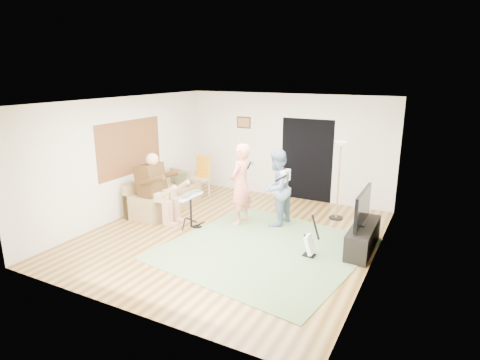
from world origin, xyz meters
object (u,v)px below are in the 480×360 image
(drum_kit, at_px, (191,212))
(dining_chair, at_px, (199,183))
(television, at_px, (363,207))
(torchiere_lamp, at_px, (339,166))
(singer, at_px, (241,184))
(tv_cabinet, at_px, (363,238))
(guitarist, at_px, (276,188))
(guitar_spare, at_px, (310,245))
(sofa, at_px, (162,198))

(drum_kit, relative_size, dining_chair, 0.68)
(dining_chair, distance_m, television, 4.67)
(drum_kit, height_order, torchiere_lamp, torchiere_lamp)
(singer, xyz_separation_m, tv_cabinet, (2.66, -0.18, -0.64))
(guitarist, distance_m, tv_cabinet, 2.07)
(dining_chair, xyz_separation_m, television, (4.45, -1.34, 0.46))
(television, bearing_deg, guitarist, 166.79)
(television, bearing_deg, tv_cabinet, 0.00)
(drum_kit, distance_m, television, 3.53)
(drum_kit, bearing_deg, torchiere_lamp, 36.36)
(guitarist, bearing_deg, dining_chair, -103.31)
(singer, bearing_deg, dining_chair, -120.34)
(dining_chair, relative_size, television, 0.92)
(guitarist, xyz_separation_m, guitar_spare, (1.15, -1.15, -0.60))
(singer, bearing_deg, guitar_spare, 66.59)
(guitar_spare, bearing_deg, guitarist, 135.01)
(sofa, distance_m, tv_cabinet, 4.79)
(sofa, relative_size, drum_kit, 2.66)
(dining_chair, xyz_separation_m, tv_cabinet, (4.50, -1.34, -0.14))
(television, bearing_deg, guitar_spare, -136.22)
(sofa, bearing_deg, guitar_spare, -11.92)
(guitarist, height_order, television, guitarist)
(guitar_spare, bearing_deg, torchiere_lamp, 92.00)
(tv_cabinet, bearing_deg, torchiere_lamp, 121.12)
(drum_kit, xyz_separation_m, torchiere_lamp, (2.64, 1.94, 0.89))
(singer, distance_m, guitar_spare, 2.17)
(sofa, relative_size, dining_chair, 1.82)
(television, bearing_deg, drum_kit, -171.55)
(guitarist, relative_size, torchiere_lamp, 0.93)
(guitar_spare, height_order, tv_cabinet, guitar_spare)
(singer, relative_size, guitar_spare, 2.20)
(sofa, height_order, torchiere_lamp, torchiere_lamp)
(singer, height_order, television, singer)
(drum_kit, bearing_deg, dining_chair, 118.50)
(sofa, bearing_deg, singer, 1.06)
(sofa, xyz_separation_m, tv_cabinet, (4.79, -0.14, -0.02))
(guitar_spare, xyz_separation_m, torchiere_lamp, (-0.07, 2.14, 0.99))
(dining_chair, bearing_deg, singer, -19.88)
(guitar_spare, bearing_deg, drum_kit, 175.90)
(television, bearing_deg, torchiere_lamp, 119.63)
(guitarist, relative_size, television, 1.40)
(sofa, height_order, tv_cabinet, sofa)
(torchiere_lamp, bearing_deg, tv_cabinet, -58.88)
(guitar_spare, relative_size, tv_cabinet, 0.58)
(drum_kit, xyz_separation_m, dining_chair, (-1.00, 1.85, 0.06))
(torchiere_lamp, relative_size, television, 1.50)
(dining_chair, distance_m, tv_cabinet, 4.70)
(tv_cabinet, bearing_deg, sofa, 178.36)
(singer, bearing_deg, television, 87.98)
(guitarist, bearing_deg, guitar_spare, 50.89)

